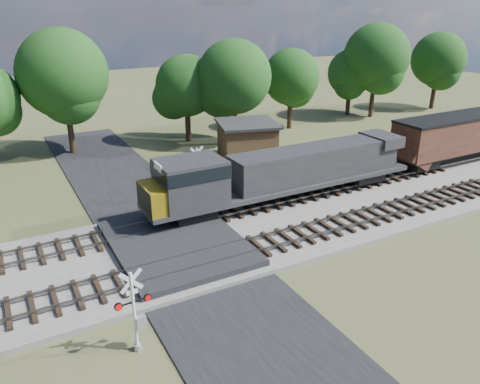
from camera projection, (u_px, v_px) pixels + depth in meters
ground at (180, 253)px, 26.62m from camera, size 160.00×160.00×0.00m
ballast_bed at (316, 213)px, 31.40m from camera, size 140.00×10.00×0.30m
road at (180, 252)px, 26.60m from camera, size 7.00×60.00×0.08m
crossing_panel at (177, 245)px, 26.91m from camera, size 7.00×9.00×0.62m
track_near at (245, 249)px, 26.22m from camera, size 140.00×2.60×0.33m
track_far at (208, 216)px, 30.29m from camera, size 140.00×2.60×0.33m
crossing_signal_near at (137, 317)px, 18.66m from camera, size 1.53×0.33×3.79m
crossing_signal_far at (197, 178)px, 33.14m from camera, size 1.62×0.35×4.01m
equipment_shed at (247, 141)px, 41.95m from camera, size 6.21×6.21×3.44m
treeline at (165, 80)px, 44.37m from camera, size 83.65×11.99×11.36m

